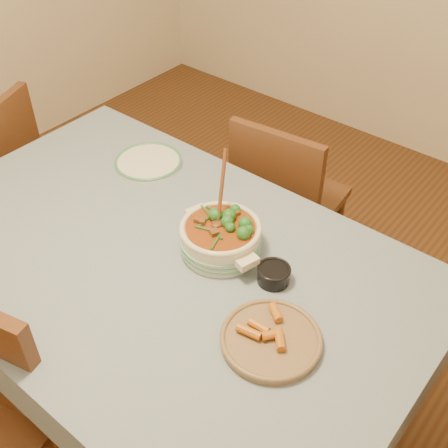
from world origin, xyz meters
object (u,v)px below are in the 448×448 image
(stew_casserole, at_px, (221,236))
(chair_far, at_px, (284,198))
(condiment_bowl, at_px, (274,274))
(white_plate, at_px, (148,162))
(fried_plate, at_px, (271,338))
(dining_table, at_px, (157,277))

(stew_casserole, xyz_separation_m, chair_far, (-0.18, 0.64, -0.33))
(stew_casserole, xyz_separation_m, condiment_bowl, (0.20, -0.00, -0.03))
(stew_casserole, relative_size, condiment_bowl, 2.62)
(chair_far, bearing_deg, condiment_bowl, 114.66)
(white_plate, distance_m, fried_plate, 0.92)
(condiment_bowl, bearing_deg, chair_far, 120.82)
(condiment_bowl, bearing_deg, dining_table, -156.64)
(condiment_bowl, bearing_deg, white_plate, 164.83)
(white_plate, bearing_deg, condiment_bowl, -15.17)
(stew_casserole, relative_size, fried_plate, 1.00)
(fried_plate, height_order, chair_far, chair_far)
(condiment_bowl, bearing_deg, stew_casserole, 179.48)
(dining_table, bearing_deg, condiment_bowl, 23.36)
(condiment_bowl, relative_size, fried_plate, 0.38)
(white_plate, bearing_deg, dining_table, -42.77)
(white_plate, relative_size, chair_far, 0.34)
(stew_casserole, xyz_separation_m, white_plate, (-0.51, 0.19, -0.05))
(stew_casserole, bearing_deg, condiment_bowl, -0.52)
(chair_far, bearing_deg, dining_table, 86.83)
(dining_table, bearing_deg, stew_casserole, 46.94)
(stew_casserole, relative_size, chair_far, 0.37)
(fried_plate, distance_m, chair_far, 1.01)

